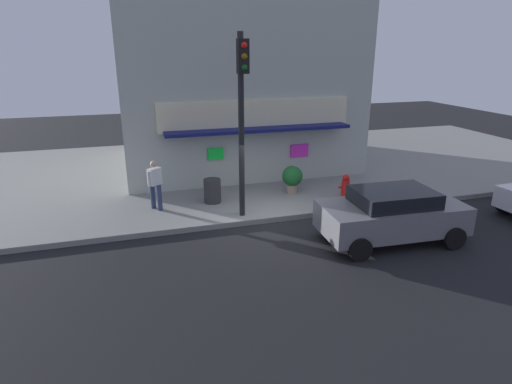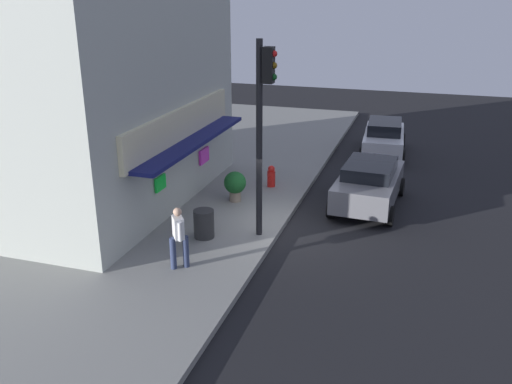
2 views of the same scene
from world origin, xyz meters
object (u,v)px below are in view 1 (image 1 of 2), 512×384
object	(u,v)px
fire_hydrant	(345,185)
trash_can	(212,191)
pedestrian	(155,183)
potted_plant_by_doorway	(292,177)
traffic_light	(242,104)
parked_car_grey	(392,214)

from	to	relation	value
fire_hydrant	trash_can	world-z (taller)	trash_can
pedestrian	potted_plant_by_doorway	size ratio (longest dim) A/B	1.61
trash_can	potted_plant_by_doorway	distance (m)	3.03
traffic_light	trash_can	xyz separation A→B (m)	(-0.68, 1.56, -3.15)
traffic_light	potted_plant_by_doorway	distance (m)	4.13
fire_hydrant	parked_car_grey	xyz separation A→B (m)	(-0.43, -3.55, 0.26)
potted_plant_by_doorway	parked_car_grey	xyz separation A→B (m)	(1.36, -4.32, 0.03)
traffic_light	potted_plant_by_doorway	size ratio (longest dim) A/B	5.40
potted_plant_by_doorway	fire_hydrant	bearing A→B (deg)	-23.15
fire_hydrant	parked_car_grey	world-z (taller)	parked_car_grey
traffic_light	fire_hydrant	bearing A→B (deg)	12.46
fire_hydrant	trash_can	bearing A→B (deg)	172.30
traffic_light	fire_hydrant	xyz separation A→B (m)	(4.13, 0.91, -3.19)
fire_hydrant	potted_plant_by_doorway	size ratio (longest dim) A/B	0.76
pedestrian	potted_plant_by_doorway	distance (m)	4.96
trash_can	traffic_light	bearing A→B (deg)	-66.57
fire_hydrant	parked_car_grey	bearing A→B (deg)	-96.94
traffic_light	potted_plant_by_doorway	world-z (taller)	traffic_light
fire_hydrant	pedestrian	xyz separation A→B (m)	(-6.74, 0.53, 0.54)
potted_plant_by_doorway	parked_car_grey	distance (m)	4.52
fire_hydrant	potted_plant_by_doorway	bearing A→B (deg)	156.85
pedestrian	potted_plant_by_doorway	xyz separation A→B (m)	(4.95, 0.24, -0.31)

